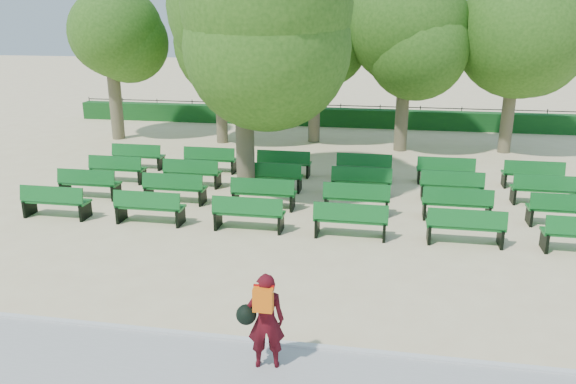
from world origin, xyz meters
name	(u,v)px	position (x,y,z in m)	size (l,w,h in m)	color
ground	(259,217)	(0.00, 0.00, 0.00)	(120.00, 120.00, 0.00)	beige
paving	(151,374)	(0.00, -7.40, 0.03)	(30.00, 2.20, 0.06)	#A8A8A4
curb	(178,334)	(0.00, -6.25, 0.05)	(30.00, 0.12, 0.10)	silver
hedge	(320,117)	(0.00, 14.00, 0.45)	(26.00, 0.70, 0.90)	#134C1A
fence	(321,124)	(0.00, 14.40, 0.00)	(26.00, 0.10, 1.02)	black
tree_line	(309,142)	(0.00, 10.00, 0.00)	(21.80, 6.80, 7.04)	#315F19
bench_array	(313,198)	(1.31, 1.68, 0.10)	(1.90, 0.68, 1.18)	#116221
tree_among	(242,31)	(-0.90, 2.15, 4.96)	(5.27, 5.27, 7.36)	brown
person	(264,319)	(1.71, -6.90, 0.89)	(0.78, 0.50, 1.60)	#440911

